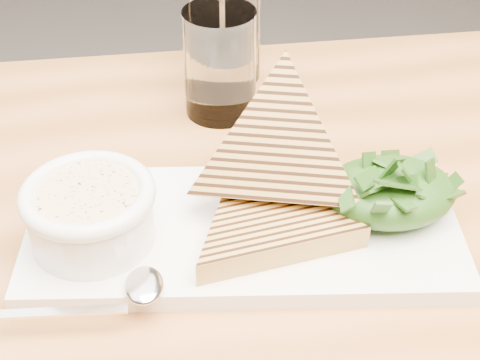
{
  "coord_description": "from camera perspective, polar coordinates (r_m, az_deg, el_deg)",
  "views": [
    {
      "loc": [
        -0.27,
        -0.36,
        1.17
      ],
      "look_at": [
        -0.2,
        0.13,
        0.78
      ],
      "focal_mm": 55.0,
      "sensor_mm": 36.0,
      "label": 1
    }
  ],
  "objects": [
    {
      "name": "spoon_handle",
      "position": [
        0.58,
        -13.95,
        -9.91
      ],
      "size": [
        0.11,
        0.02,
        0.0
      ],
      "primitive_type": "cube",
      "rotation": [
        0.0,
        0.0,
        -0.08
      ],
      "color": "silver",
      "rests_on": "platter"
    },
    {
      "name": "glass_near",
      "position": [
        0.79,
        -1.57,
        9.06
      ],
      "size": [
        0.08,
        0.08,
        0.12
      ],
      "primitive_type": "cylinder",
      "color": "white",
      "rests_on": "table_top"
    },
    {
      "name": "platter",
      "position": [
        0.64,
        0.26,
        -4.01
      ],
      "size": [
        0.39,
        0.21,
        0.02
      ],
      "primitive_type": "cube",
      "rotation": [
        0.0,
        0.0,
        -0.12
      ],
      "color": "white",
      "rests_on": "table_top"
    },
    {
      "name": "arugula_pile",
      "position": [
        0.64,
        11.54,
        -0.55
      ],
      "size": [
        0.11,
        0.1,
        0.05
      ],
      "primitive_type": null,
      "color": "#2F5D1E",
      "rests_on": "platter"
    },
    {
      "name": "sandwich_lean",
      "position": [
        0.63,
        2.99,
        2.19
      ],
      "size": [
        0.21,
        0.22,
        0.19
      ],
      "primitive_type": null,
      "rotation": [
        0.84,
        0.0,
        -0.27
      ],
      "color": "#B78A41",
      "rests_on": "sandwich_flat"
    },
    {
      "name": "spoon_bowl",
      "position": [
        0.58,
        -7.44,
        -8.11
      ],
      "size": [
        0.03,
        0.04,
        0.01
      ],
      "primitive_type": "ellipsoid",
      "rotation": [
        0.0,
        0.0,
        -0.08
      ],
      "color": "silver",
      "rests_on": "platter"
    },
    {
      "name": "soup_bowl",
      "position": [
        0.62,
        -11.45,
        -3.05
      ],
      "size": [
        0.1,
        0.1,
        0.04
      ],
      "primitive_type": "cylinder",
      "color": "white",
      "rests_on": "platter"
    },
    {
      "name": "salad_base",
      "position": [
        0.65,
        11.49,
        -0.88
      ],
      "size": [
        0.12,
        0.09,
        0.04
      ],
      "primitive_type": "ellipsoid",
      "color": "black",
      "rests_on": "platter"
    },
    {
      "name": "table_top",
      "position": [
        0.65,
        -0.68,
        -6.49
      ],
      "size": [
        1.1,
        0.74,
        0.04
      ],
      "primitive_type": "cube",
      "rotation": [
        0.0,
        0.0,
        -0.01
      ],
      "color": "#B6733B",
      "rests_on": "ground"
    },
    {
      "name": "soup",
      "position": [
        0.6,
        -11.74,
        -1.23
      ],
      "size": [
        0.09,
        0.09,
        0.01
      ],
      "primitive_type": "cylinder",
      "color": "#D9C287",
      "rests_on": "soup_bowl"
    },
    {
      "name": "bowl_rim",
      "position": [
        0.6,
        -11.76,
        -1.08
      ],
      "size": [
        0.11,
        0.11,
        0.01
      ],
      "primitive_type": "torus",
      "color": "white",
      "rests_on": "soup_bowl"
    },
    {
      "name": "sandwich_flat",
      "position": [
        0.62,
        2.15,
        -3.36
      ],
      "size": [
        0.2,
        0.2,
        0.02
      ],
      "primitive_type": null,
      "rotation": [
        0.0,
        0.0,
        0.17
      ],
      "color": "#B78A41",
      "rests_on": "platter"
    },
    {
      "name": "glass_far",
      "position": [
        0.85,
        -1.14,
        11.73
      ],
      "size": [
        0.08,
        0.08,
        0.12
      ],
      "primitive_type": "cylinder",
      "color": "white",
      "rests_on": "table_top"
    }
  ]
}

